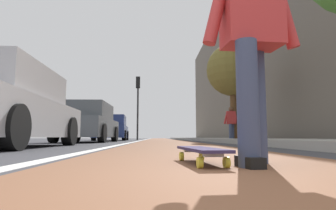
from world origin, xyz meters
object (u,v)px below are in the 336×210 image
at_px(traffic_light, 138,96).
at_px(skateboard, 201,151).
at_px(parked_car_far, 112,129).
at_px(parked_car_mid, 88,124).
at_px(street_tree_mid, 233,70).
at_px(parked_car_near, 3,108).
at_px(pedestrian_distant, 231,122).
at_px(skater_person, 251,31).

bearing_deg(traffic_light, skateboard, -174.74).
bearing_deg(parked_car_far, parked_car_mid, -179.93).
bearing_deg(street_tree_mid, parked_car_far, 50.73).
relative_size(skateboard, parked_car_near, 0.19).
relative_size(parked_car_near, pedestrian_distant, 3.01).
bearing_deg(traffic_light, parked_car_far, 152.14).
xyz_separation_m(skater_person, parked_car_mid, (9.37, 3.34, -0.22)).
distance_m(skateboard, traffic_light, 18.09).
bearing_deg(parked_car_mid, skateboard, -162.01).
height_order(skater_person, parked_car_mid, skater_person).
distance_m(skater_person, parked_car_near, 4.93).
bearing_deg(skateboard, parked_car_mid, 17.99).
bearing_deg(street_tree_mid, parked_car_mid, 99.70).
height_order(skater_person, parked_car_far, skater_person).
distance_m(skater_person, pedestrian_distant, 10.45).
xyz_separation_m(skateboard, traffic_light, (17.77, 1.63, 2.94)).
distance_m(parked_car_near, traffic_light, 14.72).
bearing_deg(traffic_light, street_tree_mid, -148.15).
bearing_deg(skater_person, parked_car_far, 12.31).
relative_size(skateboard, street_tree_mid, 0.20).
xyz_separation_m(skateboard, parked_car_near, (3.31, 3.16, 0.62)).
bearing_deg(parked_car_mid, traffic_light, -9.02).
bearing_deg(parked_car_far, parked_car_near, 179.24).
height_order(parked_car_near, traffic_light, traffic_light).
bearing_deg(skateboard, street_tree_mid, -16.52).
distance_m(street_tree_mid, pedestrian_distant, 2.30).
relative_size(traffic_light, street_tree_mid, 1.02).
xyz_separation_m(skateboard, pedestrian_distant, (10.00, -2.84, 0.76)).
distance_m(skater_person, street_tree_mid, 10.96).
relative_size(skateboard, parked_car_far, 0.20).
xyz_separation_m(parked_car_near, pedestrian_distant, (6.69, -6.00, 0.13)).
xyz_separation_m(parked_car_far, traffic_light, (2.58, -1.37, 2.34)).
bearing_deg(skater_person, parked_car_near, 45.36).
bearing_deg(parked_car_mid, skater_person, -160.39).
bearing_deg(parked_car_far, skater_person, -167.69).
height_order(skater_person, pedestrian_distant, skater_person).
height_order(parked_car_mid, traffic_light, traffic_light).
relative_size(street_tree_mid, pedestrian_distant, 2.91).
bearing_deg(pedestrian_distant, parked_car_near, 138.09).
xyz_separation_m(skater_person, traffic_light, (17.92, 1.98, 2.09)).
height_order(parked_car_mid, pedestrian_distant, parked_car_mid).
xyz_separation_m(skateboard, parked_car_mid, (9.22, 2.99, 0.63)).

